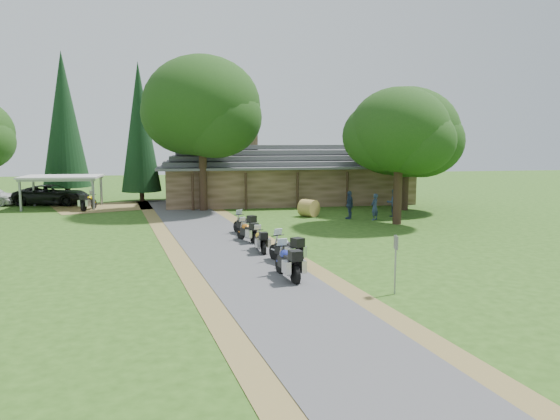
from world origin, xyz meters
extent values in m
plane|color=#284914|center=(0.00, 0.00, 0.00)|extent=(120.00, 120.00, 0.00)
plane|color=#4A4A4D|center=(-0.50, 4.00, 0.00)|extent=(51.95, 51.95, 0.00)
imported|color=black|center=(-13.21, 25.27, 1.23)|extent=(4.09, 6.86, 2.45)
imported|color=navy|center=(9.82, 12.73, 1.04)|extent=(0.72, 0.71, 2.07)
imported|color=navy|center=(11.65, 14.01, 1.13)|extent=(0.69, 0.53, 2.27)
imported|color=navy|center=(8.33, 13.54, 1.11)|extent=(0.74, 0.78, 2.23)
cylinder|color=olive|center=(5.86, 15.06, 0.60)|extent=(1.61, 1.60, 1.19)
cone|color=black|center=(-6.20, 26.43, 5.89)|extent=(3.35, 3.35, 11.78)
cone|color=black|center=(-12.90, 29.72, 6.49)|extent=(4.09, 4.09, 12.98)
camera|label=1|loc=(-2.71, -21.54, 5.50)|focal=35.00mm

